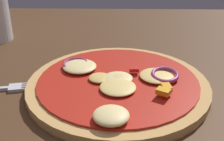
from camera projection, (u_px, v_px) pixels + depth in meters
dining_table at (115, 93)px, 0.46m from camera, size 1.25×0.85×0.04m
pizza at (112, 84)px, 0.43m from camera, size 0.26×0.26×0.03m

